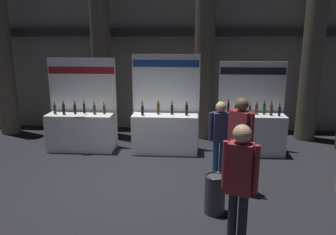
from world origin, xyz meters
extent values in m
plane|color=black|center=(0.00, 0.00, 0.00)|extent=(24.97, 24.97, 0.00)
cube|color=gray|center=(0.00, 4.38, 2.75)|extent=(12.49, 0.25, 5.51)
cube|color=#2D2D33|center=(0.00, 4.07, 3.03)|extent=(12.49, 0.20, 0.24)
cylinder|color=#665B4C|center=(-4.46, 3.43, 2.46)|extent=(0.57, 0.57, 4.92)
cylinder|color=#665B4C|center=(-1.49, 3.43, 2.46)|extent=(0.57, 0.57, 4.92)
cylinder|color=#665B4C|center=(1.49, 3.43, 2.46)|extent=(0.57, 0.57, 4.92)
cylinder|color=#665B4C|center=(4.46, 3.43, 2.46)|extent=(0.57, 0.57, 4.92)
cube|color=white|center=(-1.74, 2.00, 0.48)|extent=(1.70, 0.60, 0.97)
cube|color=white|center=(-1.74, 2.34, 1.19)|extent=(1.79, 0.04, 2.37)
cube|color=maroon|center=(-1.74, 2.32, 2.06)|extent=(1.73, 0.01, 0.18)
cylinder|color=#19381E|center=(-2.38, 1.98, 1.08)|extent=(0.07, 0.07, 0.23)
cylinder|color=#19381E|center=(-2.38, 1.98, 1.23)|extent=(0.03, 0.03, 0.06)
cylinder|color=red|center=(-2.38, 1.98, 1.27)|extent=(0.03, 0.03, 0.02)
cylinder|color=black|center=(-2.12, 1.93, 1.10)|extent=(0.07, 0.07, 0.27)
cylinder|color=black|center=(-2.12, 1.93, 1.27)|extent=(0.03, 0.03, 0.07)
cylinder|color=black|center=(-2.12, 1.93, 1.31)|extent=(0.03, 0.03, 0.02)
cylinder|color=black|center=(-1.86, 2.01, 1.09)|extent=(0.07, 0.07, 0.25)
cylinder|color=black|center=(-1.86, 2.01, 1.26)|extent=(0.03, 0.03, 0.08)
cylinder|color=red|center=(-1.86, 2.01, 1.31)|extent=(0.03, 0.03, 0.02)
cylinder|color=black|center=(-1.62, 2.02, 1.10)|extent=(0.06, 0.06, 0.27)
cylinder|color=black|center=(-1.62, 2.02, 1.27)|extent=(0.03, 0.03, 0.07)
cylinder|color=black|center=(-1.62, 2.02, 1.31)|extent=(0.03, 0.03, 0.02)
cylinder|color=#19381E|center=(-1.35, 2.03, 1.08)|extent=(0.07, 0.07, 0.23)
cylinder|color=#19381E|center=(-1.35, 2.03, 1.24)|extent=(0.03, 0.03, 0.08)
cylinder|color=gold|center=(-1.35, 2.03, 1.29)|extent=(0.03, 0.03, 0.02)
cylinder|color=#472D14|center=(-1.11, 2.08, 1.08)|extent=(0.07, 0.07, 0.22)
cylinder|color=#472D14|center=(-1.11, 2.08, 1.23)|extent=(0.03, 0.03, 0.09)
cylinder|color=gold|center=(-1.11, 2.08, 1.29)|extent=(0.03, 0.03, 0.02)
cube|color=silver|center=(-1.66, 1.82, 0.98)|extent=(0.30, 0.38, 0.02)
cube|color=white|center=(0.47, 1.98, 0.50)|extent=(1.65, 0.60, 0.99)
cube|color=white|center=(0.47, 2.32, 1.24)|extent=(1.74, 0.04, 2.48)
cube|color=navy|center=(0.47, 2.29, 2.25)|extent=(1.69, 0.01, 0.18)
cylinder|color=black|center=(-0.09, 1.89, 1.12)|extent=(0.07, 0.07, 0.24)
cylinder|color=black|center=(-0.09, 1.89, 1.28)|extent=(0.03, 0.03, 0.09)
cylinder|color=red|center=(-0.09, 1.89, 1.34)|extent=(0.03, 0.03, 0.02)
cylinder|color=#472D14|center=(0.30, 2.02, 1.13)|extent=(0.07, 0.07, 0.28)
cylinder|color=#472D14|center=(0.30, 2.02, 1.31)|extent=(0.03, 0.03, 0.07)
cylinder|color=gold|center=(0.30, 2.02, 1.35)|extent=(0.03, 0.03, 0.02)
cylinder|color=black|center=(0.64, 2.03, 1.11)|extent=(0.07, 0.07, 0.24)
cylinder|color=black|center=(0.64, 2.03, 1.27)|extent=(0.03, 0.03, 0.09)
cylinder|color=red|center=(0.64, 2.03, 1.33)|extent=(0.03, 0.03, 0.02)
cylinder|color=black|center=(1.02, 1.95, 1.13)|extent=(0.08, 0.08, 0.26)
cylinder|color=black|center=(1.02, 1.95, 1.30)|extent=(0.03, 0.03, 0.08)
cylinder|color=gold|center=(1.02, 1.95, 1.35)|extent=(0.03, 0.03, 0.02)
cube|color=white|center=(2.66, 2.01, 0.51)|extent=(1.59, 0.60, 1.02)
cube|color=white|center=(2.66, 2.35, 1.15)|extent=(1.67, 0.04, 2.31)
cube|color=black|center=(2.66, 2.33, 2.07)|extent=(1.63, 0.01, 0.18)
cylinder|color=black|center=(2.05, 2.02, 1.16)|extent=(0.07, 0.07, 0.27)
cylinder|color=black|center=(2.05, 2.02, 1.34)|extent=(0.03, 0.03, 0.09)
cylinder|color=black|center=(2.05, 2.02, 1.39)|extent=(0.03, 0.03, 0.02)
cylinder|color=#19381E|center=(2.23, 1.95, 1.14)|extent=(0.08, 0.08, 0.24)
cylinder|color=#19381E|center=(2.23, 1.95, 1.29)|extent=(0.03, 0.03, 0.07)
cylinder|color=gold|center=(2.23, 1.95, 1.34)|extent=(0.03, 0.03, 0.02)
cylinder|color=#19381E|center=(2.40, 2.08, 1.14)|extent=(0.06, 0.06, 0.24)
cylinder|color=#19381E|center=(2.40, 2.08, 1.30)|extent=(0.03, 0.03, 0.07)
cylinder|color=red|center=(2.40, 2.08, 1.34)|extent=(0.03, 0.03, 0.02)
cylinder|color=#472D14|center=(2.59, 2.02, 1.13)|extent=(0.06, 0.06, 0.23)
cylinder|color=#472D14|center=(2.59, 2.02, 1.28)|extent=(0.03, 0.03, 0.06)
cylinder|color=red|center=(2.59, 2.02, 1.32)|extent=(0.03, 0.03, 0.02)
cylinder|color=#472D14|center=(2.76, 2.06, 1.14)|extent=(0.07, 0.07, 0.24)
cylinder|color=#472D14|center=(2.76, 2.06, 1.30)|extent=(0.03, 0.03, 0.06)
cylinder|color=black|center=(2.76, 2.06, 1.34)|extent=(0.03, 0.03, 0.02)
cylinder|color=#19381E|center=(2.94, 2.07, 1.15)|extent=(0.07, 0.07, 0.26)
cylinder|color=#19381E|center=(2.94, 2.07, 1.32)|extent=(0.03, 0.03, 0.07)
cylinder|color=red|center=(2.94, 2.07, 1.36)|extent=(0.03, 0.03, 0.02)
cylinder|color=#472D14|center=(3.09, 1.96, 1.15)|extent=(0.07, 0.07, 0.26)
cylinder|color=#472D14|center=(3.09, 1.96, 1.33)|extent=(0.03, 0.03, 0.08)
cylinder|color=red|center=(3.09, 1.96, 1.38)|extent=(0.03, 0.03, 0.02)
cylinder|color=black|center=(3.28, 1.91, 1.14)|extent=(0.06, 0.06, 0.23)
cylinder|color=black|center=(3.28, 1.91, 1.28)|extent=(0.03, 0.03, 0.07)
cylinder|color=black|center=(3.28, 1.91, 1.33)|extent=(0.03, 0.03, 0.02)
cylinder|color=#38383D|center=(1.54, -0.97, 0.33)|extent=(0.35, 0.35, 0.65)
torus|color=black|center=(1.54, -0.97, 0.67)|extent=(0.34, 0.34, 0.02)
cylinder|color=navy|center=(2.11, -0.19, 0.44)|extent=(0.12, 0.12, 0.89)
cylinder|color=navy|center=(1.98, -0.06, 0.44)|extent=(0.12, 0.12, 0.89)
cube|color=maroon|center=(2.04, -0.13, 1.24)|extent=(0.44, 0.43, 0.70)
sphere|color=brown|center=(2.04, -0.13, 1.72)|extent=(0.24, 0.24, 0.24)
cylinder|color=maroon|center=(2.22, -0.29, 1.26)|extent=(0.08, 0.08, 0.67)
cylinder|color=maroon|center=(1.87, 0.04, 1.26)|extent=(0.08, 0.08, 0.67)
cylinder|color=#23232D|center=(1.84, -2.01, 0.44)|extent=(0.12, 0.12, 0.88)
cylinder|color=#23232D|center=(1.70, -1.96, 0.44)|extent=(0.12, 0.12, 0.88)
cube|color=maroon|center=(1.77, -1.99, 1.23)|extent=(0.37, 0.32, 0.70)
sphere|color=tan|center=(1.77, -1.99, 1.71)|extent=(0.24, 0.24, 0.24)
cylinder|color=maroon|center=(1.96, -2.06, 1.25)|extent=(0.08, 0.08, 0.66)
cylinder|color=maroon|center=(1.58, -1.92, 1.25)|extent=(0.08, 0.08, 0.66)
cylinder|color=navy|center=(1.66, 0.50, 0.39)|extent=(0.12, 0.12, 0.79)
cylinder|color=navy|center=(1.80, 0.53, 0.39)|extent=(0.12, 0.12, 0.79)
cube|color=navy|center=(1.73, 0.51, 1.10)|extent=(0.35, 0.28, 0.62)
sphere|color=tan|center=(1.73, 0.51, 1.53)|extent=(0.22, 0.22, 0.22)
cylinder|color=navy|center=(1.53, 0.47, 1.12)|extent=(0.08, 0.08, 0.59)
cylinder|color=navy|center=(1.92, 0.55, 1.12)|extent=(0.08, 0.08, 0.59)
camera|label=1|loc=(1.10, -6.07, 2.92)|focal=35.18mm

